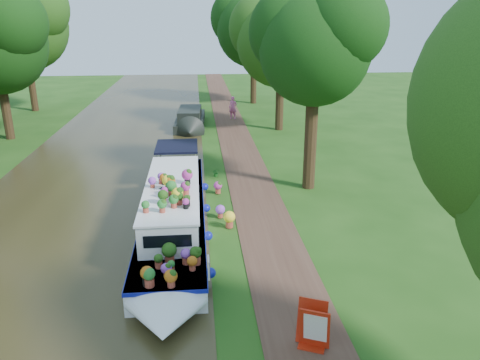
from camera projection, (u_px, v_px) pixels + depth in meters
name	position (u px, v px, depth m)	size (l,w,h in m)	color
ground	(232.00, 216.00, 18.70)	(100.00, 100.00, 0.00)	#1C4411
canal_water	(79.00, 222.00, 18.17)	(10.00, 100.00, 0.02)	#2E2814
towpath	(262.00, 215.00, 18.80)	(2.20, 100.00, 0.03)	#432B1F
plant_boat	(173.00, 211.00, 16.99)	(2.29, 13.52, 2.27)	white
tree_near_overhang	(315.00, 40.00, 19.75)	(5.52, 5.28, 8.99)	black
tree_near_mid	(281.00, 35.00, 31.17)	(6.90, 6.60, 9.40)	black
tree_near_far	(254.00, 23.00, 41.28)	(7.59, 7.26, 10.30)	black
tree_far_d	(23.00, 19.00, 37.61)	(8.05, 7.70, 10.85)	black
second_boat	(190.00, 120.00, 33.80)	(2.28, 7.01, 1.34)	black
sandwich_board	(313.00, 328.00, 11.10)	(0.78, 0.81, 1.13)	#B7220D
pedestrian_pink	(233.00, 108.00, 36.37)	(0.63, 0.42, 1.74)	pink
verge_plant	(216.00, 173.00, 23.30)	(0.36, 0.31, 0.40)	#206C22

